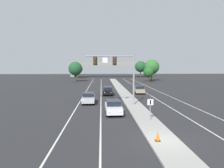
# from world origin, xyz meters

# --- Properties ---
(ground_plane) EXTENTS (260.00, 260.00, 0.00)m
(ground_plane) POSITION_xyz_m (0.00, 0.00, 0.00)
(ground_plane) COLOR #28282B
(median_island) EXTENTS (2.40, 110.00, 0.15)m
(median_island) POSITION_xyz_m (0.00, 18.00, 0.07)
(median_island) COLOR #9E9B93
(median_island) RESTS_ON ground
(lane_stripe_oncoming_center) EXTENTS (0.14, 100.00, 0.01)m
(lane_stripe_oncoming_center) POSITION_xyz_m (-4.70, 25.00, 0.00)
(lane_stripe_oncoming_center) COLOR silver
(lane_stripe_oncoming_center) RESTS_ON ground
(lane_stripe_receding_center) EXTENTS (0.14, 100.00, 0.01)m
(lane_stripe_receding_center) POSITION_xyz_m (4.70, 25.00, 0.00)
(lane_stripe_receding_center) COLOR silver
(lane_stripe_receding_center) RESTS_ON ground
(edge_stripe_left) EXTENTS (0.14, 100.00, 0.01)m
(edge_stripe_left) POSITION_xyz_m (-8.00, 25.00, 0.00)
(edge_stripe_left) COLOR silver
(edge_stripe_left) RESTS_ON ground
(edge_stripe_right) EXTENTS (0.14, 100.00, 0.01)m
(edge_stripe_right) POSITION_xyz_m (8.00, 25.00, 0.00)
(edge_stripe_right) COLOR silver
(edge_stripe_right) RESTS_ON ground
(overhead_signal_mast) EXTENTS (6.86, 0.44, 7.20)m
(overhead_signal_mast) POSITION_xyz_m (-2.23, 14.26, 5.31)
(overhead_signal_mast) COLOR gray
(overhead_signal_mast) RESTS_ON median_island
(median_sign_post) EXTENTS (0.60, 0.10, 2.20)m
(median_sign_post) POSITION_xyz_m (0.27, 5.57, 1.59)
(median_sign_post) COLOR gray
(median_sign_post) RESTS_ON median_island
(car_oncoming_white) EXTENTS (1.90, 4.50, 1.58)m
(car_oncoming_white) POSITION_xyz_m (-3.23, 9.31, 0.82)
(car_oncoming_white) COLOR silver
(car_oncoming_white) RESTS_ON ground
(car_oncoming_silver) EXTENTS (1.84, 4.48, 1.58)m
(car_oncoming_silver) POSITION_xyz_m (-6.53, 16.40, 0.82)
(car_oncoming_silver) COLOR #B7B7BC
(car_oncoming_silver) RESTS_ON ground
(car_oncoming_black) EXTENTS (1.91, 4.50, 1.58)m
(car_oncoming_black) POSITION_xyz_m (-3.40, 25.16, 0.82)
(car_oncoming_black) COLOR black
(car_oncoming_black) RESTS_ON ground
(car_receding_tan) EXTENTS (1.93, 4.51, 1.58)m
(car_receding_tan) POSITION_xyz_m (3.01, 27.04, 0.82)
(car_receding_tan) COLOR tan
(car_receding_tan) RESTS_ON ground
(traffic_cone_median_nose) EXTENTS (0.36, 0.36, 0.74)m
(traffic_cone_median_nose) POSITION_xyz_m (-0.52, -0.17, 0.51)
(traffic_cone_median_nose) COLOR black
(traffic_cone_median_nose) RESTS_ON median_island
(overpass_bridge) EXTENTS (42.40, 6.40, 7.65)m
(overpass_bridge) POSITION_xyz_m (0.00, 91.13, 5.78)
(overpass_bridge) COLOR gray
(overpass_bridge) RESTS_ON ground
(tree_far_right_c) EXTENTS (5.51, 5.51, 7.98)m
(tree_far_right_c) POSITION_xyz_m (14.64, 86.86, 5.21)
(tree_far_right_c) COLOR #4C3823
(tree_far_right_c) RESTS_ON ground
(tree_far_left_c) EXTENTS (4.43, 4.43, 6.41)m
(tree_far_left_c) POSITION_xyz_m (-15.44, 81.52, 4.18)
(tree_far_left_c) COLOR #4C3823
(tree_far_left_c) RESTS_ON ground
(tree_far_right_a) EXTENTS (3.62, 3.62, 5.24)m
(tree_far_right_a) POSITION_xyz_m (11.97, 57.77, 3.42)
(tree_far_right_a) COLOR #4C3823
(tree_far_right_a) RESTS_ON ground
(tree_far_left_b) EXTENTS (3.64, 3.64, 5.27)m
(tree_far_left_b) POSITION_xyz_m (-16.21, 83.57, 3.43)
(tree_far_left_b) COLOR #4C3823
(tree_far_left_b) RESTS_ON ground
(tree_far_left_a) EXTENTS (4.90, 4.90, 7.08)m
(tree_far_left_a) POSITION_xyz_m (-13.87, 59.91, 4.63)
(tree_far_left_a) COLOR #4C3823
(tree_far_left_a) RESTS_ON ground
(tree_far_right_b) EXTENTS (5.53, 5.53, 8.01)m
(tree_far_right_b) POSITION_xyz_m (14.20, 62.21, 5.23)
(tree_far_right_b) COLOR #4C3823
(tree_far_right_b) RESTS_ON ground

